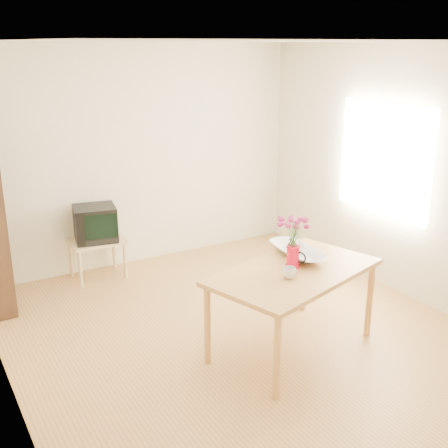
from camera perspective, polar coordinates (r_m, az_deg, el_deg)
room at (r=4.84m, az=2.07°, el=2.52°), size 4.50×4.50×4.50m
table at (r=4.85m, az=7.11°, el=-5.48°), size 1.67×1.24×0.75m
tv_stand at (r=6.55m, az=-12.79°, el=-2.18°), size 0.60×0.45×0.46m
pitcher at (r=4.85m, az=7.02°, el=-3.38°), size 0.13×0.19×0.19m
flowers at (r=4.76m, az=7.13°, el=-0.60°), size 0.22×0.22×0.31m
mug at (r=4.63m, az=6.65°, el=-4.95°), size 0.16×0.16×0.09m
bowl at (r=5.06m, az=7.55°, el=-0.99°), size 0.48×0.48×0.42m
teacup_a at (r=5.05m, az=7.17°, el=-1.54°), size 0.09×0.09×0.06m
teacup_b at (r=5.11m, az=7.80°, el=-1.30°), size 0.09×0.09×0.06m
television at (r=6.47m, az=-12.99°, el=0.14°), size 0.52×0.50×0.39m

